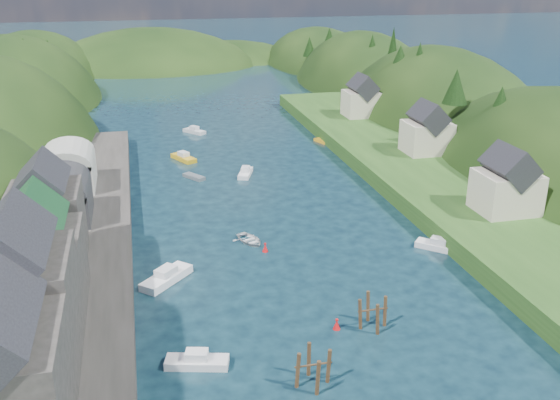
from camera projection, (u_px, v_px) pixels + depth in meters
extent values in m
plane|color=black|center=(248.00, 175.00, 97.54)|extent=(600.00, 600.00, 0.00)
ellipsoid|color=black|center=(17.00, 136.00, 152.71)|extent=(44.00, 75.56, 48.19)
ellipsoid|color=black|center=(37.00, 96.00, 190.36)|extent=(44.00, 75.56, 39.00)
ellipsoid|color=black|center=(434.00, 161.00, 132.97)|extent=(36.00, 75.56, 48.00)
ellipsoid|color=black|center=(363.00, 114.00, 171.88)|extent=(36.00, 75.56, 44.49)
ellipsoid|color=black|center=(320.00, 83.00, 209.58)|extent=(36.00, 75.56, 36.00)
ellipsoid|color=black|center=(153.00, 95.00, 208.13)|extent=(80.00, 60.00, 44.00)
ellipsoid|color=black|center=(231.00, 92.00, 223.97)|extent=(70.00, 56.00, 36.00)
cone|color=black|center=(19.00, 93.00, 117.89)|extent=(5.28, 5.28, 4.81)
cone|color=black|center=(39.00, 75.00, 135.52)|extent=(4.07, 4.07, 4.78)
cone|color=black|center=(26.00, 59.00, 143.70)|extent=(4.56, 4.56, 9.67)
cone|color=black|center=(25.00, 63.00, 156.36)|extent=(4.75, 4.75, 4.87)
cone|color=black|center=(49.00, 52.00, 167.55)|extent=(4.27, 4.27, 6.86)
cone|color=black|center=(500.00, 110.00, 94.25)|extent=(5.29, 5.29, 7.33)
cone|color=black|center=(456.00, 86.00, 101.65)|extent=(4.07, 4.07, 5.68)
cone|color=black|center=(460.00, 101.00, 111.88)|extent=(3.40, 3.40, 5.40)
cone|color=black|center=(419.00, 67.00, 123.88)|extent=(4.94, 4.94, 9.77)
cone|color=black|center=(400.00, 62.00, 126.57)|extent=(5.25, 5.25, 6.75)
cone|color=black|center=(393.00, 49.00, 139.94)|extent=(3.36, 3.36, 9.56)
cone|color=black|center=(372.00, 51.00, 152.29)|extent=(4.57, 4.57, 7.98)
cone|color=black|center=(351.00, 53.00, 164.99)|extent=(3.59, 3.59, 6.10)
cone|color=black|center=(329.00, 39.00, 174.71)|extent=(4.14, 4.14, 5.78)
cone|color=black|center=(309.00, 47.00, 182.07)|extent=(3.83, 3.83, 5.59)
cube|color=#2D2B28|center=(73.00, 272.00, 64.72)|extent=(12.00, 110.00, 2.00)
cube|color=#234719|center=(1.00, 277.00, 63.12)|extent=(12.00, 110.00, 2.50)
cube|color=#2D2B28|center=(0.00, 392.00, 38.85)|extent=(8.00, 9.00, 8.00)
cube|color=#2D2B28|center=(21.00, 312.00, 46.87)|extent=(8.00, 9.00, 9.00)
cube|color=black|center=(9.00, 246.00, 44.93)|extent=(5.88, 9.36, 5.88)
cube|color=#2D2B28|center=(37.00, 270.00, 55.41)|extent=(8.00, 9.00, 7.00)
cube|color=#1E592D|center=(30.00, 224.00, 53.83)|extent=(5.88, 9.36, 5.88)
cube|color=#2D2B28|center=(48.00, 226.00, 63.42)|extent=(7.00, 8.00, 8.00)
cube|color=black|center=(41.00, 181.00, 61.71)|extent=(5.15, 8.32, 5.15)
cube|color=#2D2D30|center=(61.00, 203.00, 75.05)|extent=(7.00, 9.00, 4.00)
cylinder|color=#2D2D30|center=(59.00, 188.00, 74.34)|extent=(7.00, 9.00, 7.00)
cube|color=#B2B2A8|center=(69.00, 173.00, 85.97)|extent=(7.00, 9.00, 4.00)
cylinder|color=#B2B2A8|center=(67.00, 159.00, 85.26)|extent=(7.00, 9.00, 7.00)
cube|color=#234719|center=(424.00, 176.00, 93.41)|extent=(16.00, 120.00, 2.40)
cube|color=beige|center=(506.00, 192.00, 76.15)|extent=(7.00, 6.00, 5.00)
cube|color=black|center=(510.00, 166.00, 74.97)|extent=(5.15, 6.24, 5.15)
cube|color=beige|center=(427.00, 137.00, 100.24)|extent=(7.00, 6.00, 5.00)
cube|color=black|center=(428.00, 117.00, 99.06)|extent=(5.15, 6.24, 5.15)
cube|color=beige|center=(362.00, 103.00, 124.59)|extent=(7.00, 6.00, 5.00)
cube|color=black|center=(363.00, 87.00, 123.41)|extent=(5.15, 6.24, 5.15)
cylinder|color=#382314|center=(328.00, 369.00, 48.81)|extent=(0.32, 0.32, 3.71)
cylinder|color=#382314|center=(309.00, 362.00, 49.68)|extent=(0.32, 0.32, 3.71)
cylinder|color=#382314|center=(298.00, 374.00, 48.27)|extent=(0.32, 0.32, 3.71)
cylinder|color=#382314|center=(318.00, 381.00, 47.41)|extent=(0.32, 0.32, 3.71)
cylinder|color=#382314|center=(313.00, 365.00, 48.33)|extent=(3.00, 0.16, 0.16)
cylinder|color=#382314|center=(385.00, 314.00, 56.59)|extent=(0.32, 0.32, 3.65)
cylinder|color=#382314|center=(368.00, 309.00, 57.41)|extent=(0.32, 0.32, 3.65)
cylinder|color=#382314|center=(360.00, 317.00, 56.07)|extent=(0.32, 0.32, 3.65)
cylinder|color=#382314|center=(378.00, 322.00, 55.25)|extent=(0.32, 0.32, 3.65)
cylinder|color=#382314|center=(373.00, 310.00, 56.12)|extent=(2.85, 0.16, 0.16)
cone|color=#BA0E11|center=(337.00, 325.00, 56.33)|extent=(0.70, 0.70, 0.90)
sphere|color=#BA0E11|center=(337.00, 320.00, 56.16)|extent=(0.30, 0.30, 0.30)
cone|color=#BA0E11|center=(265.00, 248.00, 71.57)|extent=(0.70, 0.70, 0.90)
sphere|color=#BA0E11|center=(265.00, 244.00, 71.39)|extent=(0.30, 0.30, 0.30)
cube|color=silver|center=(197.00, 362.00, 51.19)|extent=(5.44, 2.94, 0.72)
cube|color=silver|center=(197.00, 355.00, 50.92)|extent=(2.05, 1.61, 0.70)
cube|color=silver|center=(194.00, 131.00, 122.00)|extent=(4.32, 4.87, 0.69)
cube|color=silver|center=(194.00, 128.00, 121.74)|extent=(1.96, 2.06, 0.70)
cube|color=#525A5E|center=(194.00, 177.00, 96.13)|extent=(3.33, 4.04, 0.56)
cube|color=white|center=(439.00, 247.00, 72.19)|extent=(5.00, 4.78, 0.73)
cube|color=silver|center=(439.00, 241.00, 71.92)|extent=(2.16, 2.12, 0.70)
cube|color=white|center=(167.00, 278.00, 64.80)|extent=(5.83, 6.02, 0.88)
cube|color=silver|center=(166.00, 271.00, 64.50)|extent=(2.57, 2.60, 0.70)
cube|color=gold|center=(184.00, 158.00, 105.08)|extent=(4.09, 5.72, 0.77)
cube|color=silver|center=(183.00, 154.00, 104.81)|extent=(2.00, 2.29, 0.70)
cube|color=white|center=(245.00, 173.00, 97.52)|extent=(3.26, 5.30, 0.70)
cube|color=silver|center=(245.00, 169.00, 97.26)|extent=(1.69, 2.05, 0.70)
imported|color=silver|center=(250.00, 240.00, 74.03)|extent=(4.49, 5.16, 0.89)
cube|color=orange|center=(322.00, 141.00, 115.54)|extent=(2.41, 3.91, 0.52)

